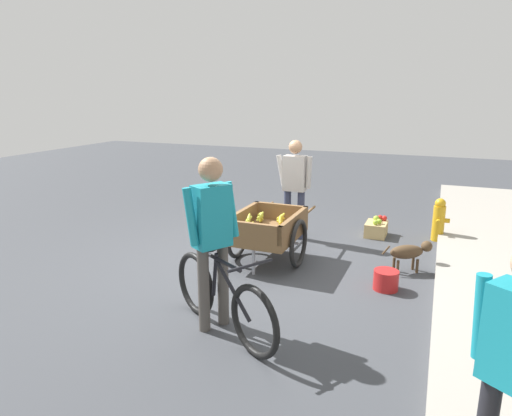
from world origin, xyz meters
name	(u,v)px	position (x,y,z in m)	size (l,w,h in m)	color
ground_plane	(249,261)	(0.00, 0.00, 0.00)	(24.00, 24.00, 0.00)	#3D3F44
fruit_cart	(267,231)	(-0.07, 0.24, 0.43)	(1.66, 0.95, 0.70)	brown
vendor_person	(295,181)	(-1.21, 0.26, 0.91)	(0.21, 0.57, 1.54)	#333851
bicycle	(222,299)	(1.85, 0.52, 0.35)	(0.89, 1.46, 0.85)	black
cyclist_person	(212,228)	(1.77, 0.39, 1.01)	(0.46, 0.37, 1.68)	#4C4742
dog	(410,252)	(-0.42, 2.05, 0.27)	(0.40, 0.59, 0.40)	#4C3823
fire_hydrant	(439,220)	(-1.92, 2.37, 0.33)	(0.25, 0.25, 0.67)	gold
plastic_bucket	(386,280)	(0.24, 1.84, 0.12)	(0.29, 0.29, 0.23)	#B21E1E
apple_crate	(376,228)	(-1.81, 1.45, 0.13)	(0.44, 0.32, 0.32)	tan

